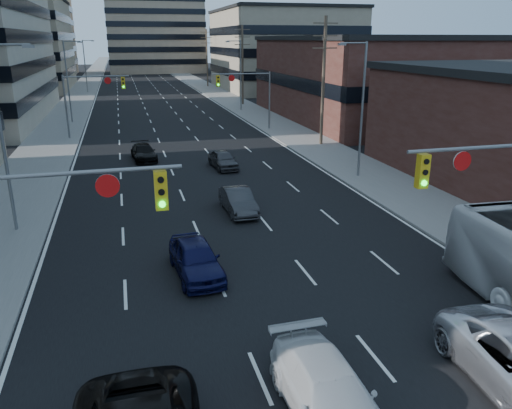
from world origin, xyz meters
name	(u,v)px	position (x,y,z in m)	size (l,w,h in m)	color
road_surface	(139,76)	(0.00, 130.00, 0.01)	(18.00, 300.00, 0.02)	black
sidewalk_left	(92,77)	(-11.50, 130.00, 0.07)	(5.00, 300.00, 0.15)	slate
sidewalk_right	(183,75)	(11.50, 130.00, 0.07)	(5.00, 300.00, 0.15)	slate
office_left_far	(10,45)	(-24.00, 100.00, 8.00)	(20.00, 30.00, 16.00)	gray
storefront_right_mid	(370,80)	(24.00, 50.00, 4.50)	(20.00, 30.00, 9.00)	#472119
office_right_far	(281,51)	(25.00, 88.00, 7.00)	(22.00, 28.00, 14.00)	gray
bg_block_left	(22,35)	(-28.00, 140.00, 10.00)	(24.00, 24.00, 20.00)	#ADA089
bg_block_right	(258,51)	(32.00, 130.00, 6.00)	(22.00, 22.00, 12.00)	gray
signal_near_left	(35,230)	(-7.45, 8.00, 4.33)	(6.59, 0.33, 6.00)	slate
signal_near_right	(507,188)	(7.45, 8.00, 4.33)	(6.59, 0.33, 6.00)	slate
signal_far_left	(90,93)	(-7.68, 45.00, 4.30)	(6.09, 0.33, 6.00)	slate
signal_far_right	(248,89)	(7.68, 45.00, 4.30)	(6.09, 0.33, 6.00)	slate
utility_pole_block	(323,80)	(12.20, 36.00, 5.78)	(2.20, 0.28, 11.00)	#4C3D2D
utility_pole_midblock	(243,64)	(12.20, 66.00, 5.78)	(2.20, 0.28, 11.00)	#4C3D2D
utility_pole_distant	(207,57)	(12.20, 96.00, 5.78)	(2.20, 0.28, 11.00)	#4C3D2D
streetlight_left_near	(4,131)	(-10.34, 20.00, 5.05)	(2.03, 0.22, 9.00)	slate
streetlight_left_mid	(69,78)	(-10.34, 55.00, 5.05)	(2.03, 0.22, 9.00)	slate
streetlight_left_far	(86,63)	(-10.34, 90.00, 5.05)	(2.03, 0.22, 9.00)	slate
streetlight_right_near	(360,104)	(10.34, 25.00, 5.05)	(2.03, 0.22, 9.00)	slate
streetlight_right_far	(240,72)	(10.34, 60.00, 5.05)	(2.03, 0.22, 9.00)	slate
white_van	(330,396)	(-0.55, 3.99, 0.72)	(2.01, 4.94, 1.43)	silver
sedan_blue	(196,258)	(-2.56, 12.95, 0.73)	(1.72, 4.28, 1.46)	#0D0E36
sedan_grey_center	(238,201)	(0.84, 20.05, 0.66)	(1.40, 4.02, 1.33)	#2E2E30
sedan_black_far	(144,152)	(-3.54, 34.25, 0.62)	(1.73, 4.26, 1.23)	black
sedan_grey_right	(223,159)	(2.00, 30.03, 0.67)	(1.58, 3.92, 1.33)	#38383B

